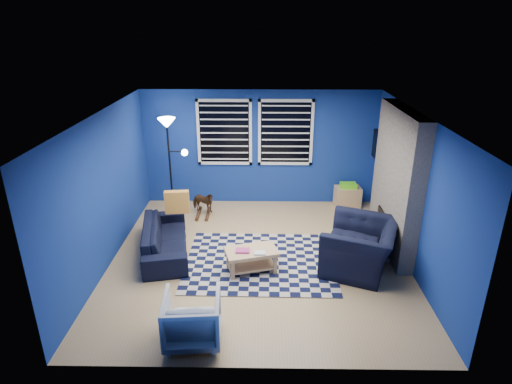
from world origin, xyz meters
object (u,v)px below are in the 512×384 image
(tv, at_px, (380,148))
(floor_lamp, at_px, (169,137))
(coffee_table, at_px, (251,256))
(sofa, at_px, (165,238))
(armchair_bent, at_px, (192,318))
(cabinet, at_px, (347,196))
(rocking_horse, at_px, (203,202))
(armchair_big, at_px, (359,247))

(tv, height_order, floor_lamp, floor_lamp)
(coffee_table, relative_size, floor_lamp, 0.45)
(tv, height_order, sofa, tv)
(tv, bearing_deg, armchair_bent, -129.05)
(floor_lamp, bearing_deg, armchair_bent, -75.62)
(coffee_table, height_order, cabinet, cabinet)
(coffee_table, bearing_deg, rocking_horse, 116.43)
(coffee_table, xyz_separation_m, cabinet, (2.04, 2.65, -0.05))
(armchair_bent, height_order, floor_lamp, floor_lamp)
(armchair_bent, bearing_deg, cabinet, -126.93)
(floor_lamp, bearing_deg, coffee_table, -52.36)
(rocking_horse, relative_size, floor_lamp, 0.27)
(tv, distance_m, rocking_horse, 3.80)
(armchair_bent, relative_size, cabinet, 1.27)
(sofa, bearing_deg, armchair_bent, -171.13)
(sofa, distance_m, rocking_horse, 1.61)
(tv, height_order, coffee_table, tv)
(rocking_horse, bearing_deg, sofa, -173.23)
(sofa, relative_size, armchair_bent, 2.56)
(tv, xyz_separation_m, rocking_horse, (-3.62, -0.26, -1.10))
(tv, xyz_separation_m, cabinet, (-0.52, 0.25, -1.16))
(sofa, height_order, cabinet, sofa)
(rocking_horse, height_order, coffee_table, rocking_horse)
(armchair_bent, height_order, rocking_horse, armchair_bent)
(armchair_big, distance_m, rocking_horse, 3.48)
(sofa, bearing_deg, cabinet, -71.65)
(sofa, xyz_separation_m, rocking_horse, (0.46, 1.54, 0.03))
(armchair_big, height_order, armchair_bent, armchair_big)
(sofa, xyz_separation_m, floor_lamp, (-0.15, 1.57, 1.41))
(sofa, xyz_separation_m, armchair_big, (3.29, -0.48, 0.13))
(cabinet, bearing_deg, rocking_horse, -175.82)
(tv, distance_m, armchair_bent, 5.28)
(rocking_horse, relative_size, cabinet, 0.96)
(armchair_bent, xyz_separation_m, rocking_horse, (-0.36, 3.76, -0.03))
(coffee_table, bearing_deg, cabinet, 52.42)
(tv, height_order, cabinet, tv)
(sofa, relative_size, coffee_table, 2.02)
(sofa, bearing_deg, floor_lamp, -6.07)
(armchair_bent, distance_m, cabinet, 5.08)
(rocking_horse, bearing_deg, coffee_table, -130.11)
(tv, bearing_deg, sofa, -156.29)
(sofa, height_order, armchair_bent, armchair_bent)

